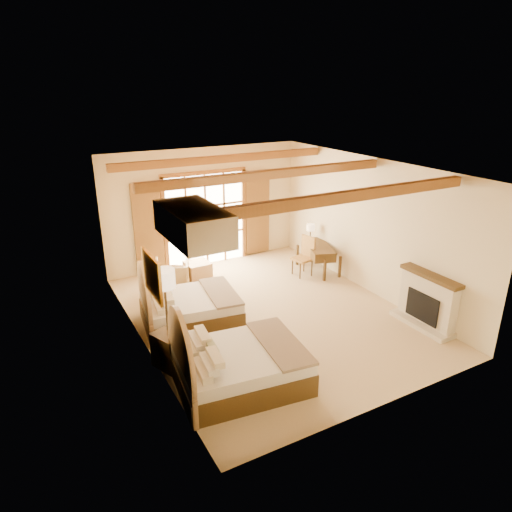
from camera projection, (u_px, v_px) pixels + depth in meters
floor at (269, 313)px, 10.05m from camera, size 7.00×7.00×0.00m
wall_back at (205, 207)px, 12.35m from camera, size 5.50×0.00×5.50m
wall_left at (138, 269)px, 8.25m from camera, size 0.00×7.00×7.00m
wall_right at (371, 226)px, 10.71m from camera, size 0.00×7.00×7.00m
ceiling at (270, 168)px, 8.91m from camera, size 7.00×7.00×0.00m
ceiling_beams at (270, 174)px, 8.95m from camera, size 5.39×4.60×0.18m
french_doors at (206, 220)px, 12.42m from camera, size 3.95×0.08×2.60m
fireplace at (427, 303)px, 9.39m from camera, size 0.46×1.40×1.16m
painting at (152, 276)px, 7.60m from camera, size 0.06×0.95×0.75m
canopy_valance at (193, 223)px, 6.28m from camera, size 0.70×1.40×0.45m
bed_near at (232, 365)px, 7.49m from camera, size 2.27×1.82×1.38m
bed_far at (184, 307)px, 9.50m from camera, size 2.14×1.72×1.29m
nightstand at (172, 349)px, 8.13m from camera, size 0.70×0.70×0.65m
floor_lamp at (164, 285)px, 7.80m from camera, size 0.38×0.38×1.80m
armchair at (172, 275)px, 11.11m from camera, size 1.05×1.06×0.75m
ottoman at (198, 270)px, 11.82m from camera, size 0.61×0.61×0.43m
desk at (318, 257)px, 12.20m from camera, size 1.00×1.47×0.73m
desk_chair at (303, 263)px, 11.96m from camera, size 0.54×0.54×1.04m
desk_lamp at (311, 228)px, 12.42m from camera, size 0.21×0.21×0.43m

